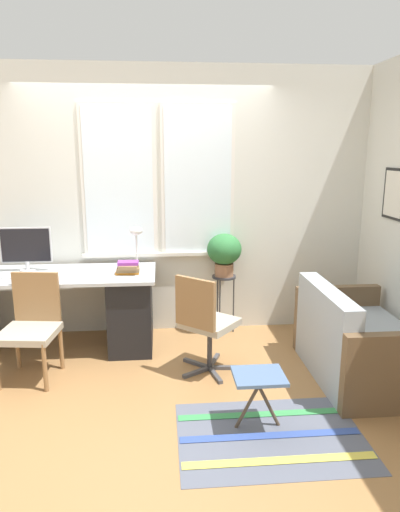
{
  "coord_description": "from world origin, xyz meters",
  "views": [
    {
      "loc": [
        0.13,
        -3.85,
        1.88
      ],
      "look_at": [
        0.48,
        0.18,
        0.94
      ],
      "focal_mm": 32.0,
      "sensor_mm": 36.0,
      "label": 1
    }
  ],
  "objects_px": {
    "mouse": "(54,275)",
    "desk_chair_wooden": "(31,325)",
    "desk_lamp": "(136,238)",
    "book_stack": "(128,268)",
    "monitor": "(26,247)",
    "plant_stand": "(224,283)",
    "keyboard": "(21,276)",
    "folding_stool": "(259,380)",
    "couch_loveseat": "(357,346)",
    "office_chair_swivel": "(205,322)",
    "potted_plant": "(224,251)"
  },
  "relations": [
    {
      "from": "potted_plant",
      "to": "desk_chair_wooden",
      "type": "bearing_deg",
      "value": -155.28
    },
    {
      "from": "mouse",
      "to": "plant_stand",
      "type": "xyz_separation_m",
      "value": [
        1.61,
        0.39,
        -0.23
      ]
    },
    {
      "from": "keyboard",
      "to": "couch_loveseat",
      "type": "xyz_separation_m",
      "value": [
        2.9,
        -0.68,
        -0.49
      ]
    },
    {
      "from": "potted_plant",
      "to": "office_chair_swivel",
      "type": "bearing_deg",
      "value": -107.66
    },
    {
      "from": "folding_stool",
      "to": "monitor",
      "type": "bearing_deg",
      "value": 140.98
    },
    {
      "from": "mouse",
      "to": "book_stack",
      "type": "height_order",
      "value": "book_stack"
    },
    {
      "from": "book_stack",
      "to": "potted_plant",
      "type": "bearing_deg",
      "value": 19.12
    },
    {
      "from": "couch_loveseat",
      "to": "folding_stool",
      "type": "distance_m",
      "value": 1.18
    },
    {
      "from": "desk_chair_wooden",
      "to": "keyboard",
      "type": "bearing_deg",
      "value": 119.54
    },
    {
      "from": "couch_loveseat",
      "to": "plant_stand",
      "type": "bearing_deg",
      "value": 43.34
    },
    {
      "from": "desk_chair_wooden",
      "to": "couch_loveseat",
      "type": "distance_m",
      "value": 2.74
    },
    {
      "from": "mouse",
      "to": "office_chair_swivel",
      "type": "bearing_deg",
      "value": -19.98
    },
    {
      "from": "couch_loveseat",
      "to": "plant_stand",
      "type": "distance_m",
      "value": 1.47
    },
    {
      "from": "keyboard",
      "to": "office_chair_swivel",
      "type": "bearing_deg",
      "value": -17.37
    },
    {
      "from": "office_chair_swivel",
      "to": "potted_plant",
      "type": "height_order",
      "value": "potted_plant"
    },
    {
      "from": "monitor",
      "to": "keyboard",
      "type": "xyz_separation_m",
      "value": [
        -0.0,
        -0.22,
        -0.22
      ]
    },
    {
      "from": "mouse",
      "to": "desk_chair_wooden",
      "type": "bearing_deg",
      "value": -106.72
    },
    {
      "from": "monitor",
      "to": "plant_stand",
      "type": "xyz_separation_m",
      "value": [
        1.91,
        0.15,
        -0.45
      ]
    },
    {
      "from": "desk_lamp",
      "to": "mouse",
      "type": "bearing_deg",
      "value": -159.68
    },
    {
      "from": "desk_chair_wooden",
      "to": "monitor",
      "type": "bearing_deg",
      "value": 112.3
    },
    {
      "from": "keyboard",
      "to": "plant_stand",
      "type": "height_order",
      "value": "keyboard"
    },
    {
      "from": "couch_loveseat",
      "to": "plant_stand",
      "type": "xyz_separation_m",
      "value": [
        -0.99,
        1.05,
        0.26
      ]
    },
    {
      "from": "office_chair_swivel",
      "to": "folding_stool",
      "type": "distance_m",
      "value": 0.88
    },
    {
      "from": "mouse",
      "to": "couch_loveseat",
      "type": "relative_size",
      "value": 0.05
    },
    {
      "from": "monitor",
      "to": "plant_stand",
      "type": "distance_m",
      "value": 1.97
    },
    {
      "from": "folding_stool",
      "to": "potted_plant",
      "type": "bearing_deg",
      "value": 90.22
    },
    {
      "from": "desk_lamp",
      "to": "desk_chair_wooden",
      "type": "bearing_deg",
      "value": -141.67
    },
    {
      "from": "office_chair_swivel",
      "to": "folding_stool",
      "type": "height_order",
      "value": "office_chair_swivel"
    },
    {
      "from": "mouse",
      "to": "folding_stool",
      "type": "height_order",
      "value": "mouse"
    },
    {
      "from": "mouse",
      "to": "plant_stand",
      "type": "bearing_deg",
      "value": 13.69
    },
    {
      "from": "office_chair_swivel",
      "to": "couch_loveseat",
      "type": "distance_m",
      "value": 1.3
    },
    {
      "from": "office_chair_swivel",
      "to": "couch_loveseat",
      "type": "xyz_separation_m",
      "value": [
        1.27,
        -0.17,
        -0.19
      ]
    },
    {
      "from": "keyboard",
      "to": "desk_lamp",
      "type": "bearing_deg",
      "value": 13.36
    },
    {
      "from": "keyboard",
      "to": "plant_stand",
      "type": "distance_m",
      "value": 1.96
    },
    {
      "from": "desk_lamp",
      "to": "office_chair_swivel",
      "type": "height_order",
      "value": "desk_lamp"
    },
    {
      "from": "keyboard",
      "to": "plant_stand",
      "type": "xyz_separation_m",
      "value": [
        1.91,
        0.37,
        -0.22
      ]
    },
    {
      "from": "potted_plant",
      "to": "folding_stool",
      "type": "xyz_separation_m",
      "value": [
        0.01,
        -1.7,
        -0.52
      ]
    },
    {
      "from": "desk_chair_wooden",
      "to": "book_stack",
      "type": "bearing_deg",
      "value": 37.92
    },
    {
      "from": "desk_lamp",
      "to": "book_stack",
      "type": "distance_m",
      "value": 0.33
    },
    {
      "from": "office_chair_swivel",
      "to": "folding_stool",
      "type": "xyz_separation_m",
      "value": [
        0.29,
        -0.82,
        -0.11
      ]
    },
    {
      "from": "office_chair_swivel",
      "to": "monitor",
      "type": "bearing_deg",
      "value": 16.33
    },
    {
      "from": "potted_plant",
      "to": "book_stack",
      "type": "bearing_deg",
      "value": -160.88
    },
    {
      "from": "desk_lamp",
      "to": "book_stack",
      "type": "xyz_separation_m",
      "value": [
        -0.07,
        -0.21,
        -0.24
      ]
    },
    {
      "from": "mouse",
      "to": "desk_lamp",
      "type": "xyz_separation_m",
      "value": [
        0.74,
        0.27,
        0.29
      ]
    },
    {
      "from": "monitor",
      "to": "book_stack",
      "type": "distance_m",
      "value": 0.99
    },
    {
      "from": "book_stack",
      "to": "plant_stand",
      "type": "distance_m",
      "value": 1.04
    },
    {
      "from": "office_chair_swivel",
      "to": "couch_loveseat",
      "type": "bearing_deg",
      "value": -147.27
    },
    {
      "from": "office_chair_swivel",
      "to": "book_stack",
      "type": "bearing_deg",
      "value": 1.14
    },
    {
      "from": "keyboard",
      "to": "desk_lamp",
      "type": "distance_m",
      "value": 1.1
    },
    {
      "from": "desk_chair_wooden",
      "to": "folding_stool",
      "type": "relative_size",
      "value": 2.17
    }
  ]
}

